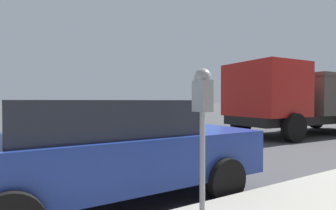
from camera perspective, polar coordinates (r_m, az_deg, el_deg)
name	(u,v)px	position (r m, az deg, el deg)	size (l,w,h in m)	color
ground_plane	(69,184)	(5.15, -20.74, -15.81)	(220.00, 220.00, 0.00)	#424244
parking_meter	(202,104)	(2.85, 7.50, 0.15)	(0.21, 0.19, 1.66)	gray
car_blue	(112,147)	(4.04, -12.11, -8.93)	(2.07, 4.39, 1.49)	navy
dump_truck	(307,98)	(13.24, 28.01, 1.32)	(3.19, 7.86, 2.96)	black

